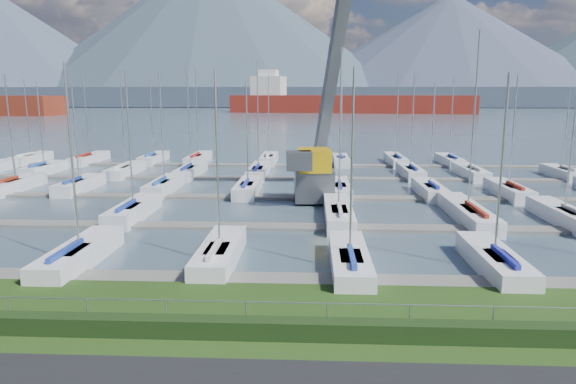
{
  "coord_description": "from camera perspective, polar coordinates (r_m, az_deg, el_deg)",
  "views": [
    {
      "loc": [
        1.39,
        -17.66,
        8.78
      ],
      "look_at": [
        0.0,
        12.0,
        3.0
      ],
      "focal_mm": 32.0,
      "sensor_mm": 36.0,
      "label": 1
    }
  ],
  "objects": [
    {
      "name": "crane",
      "position": [
        43.47,
        3.54,
        6.44
      ],
      "size": [
        5.93,
        13.23,
        22.35
      ],
      "rotation": [
        0.0,
        0.0,
        0.07
      ],
      "color": "#54575B",
      "rests_on": "water"
    },
    {
      "name": "docks",
      "position": [
        44.6,
        0.84,
        -0.63
      ],
      "size": [
        90.0,
        41.6,
        0.25
      ],
      "color": "slate",
      "rests_on": "water"
    },
    {
      "name": "water",
      "position": [
        277.82,
        2.42,
        9.11
      ],
      "size": [
        800.0,
        540.0,
        0.2
      ],
      "primitive_type": "cube",
      "color": "#465866"
    },
    {
      "name": "fence",
      "position": [
        19.27,
        -1.7,
        -12.15
      ],
      "size": [
        80.0,
        0.04,
        0.04
      ],
      "primitive_type": "cylinder",
      "rotation": [
        0.0,
        1.57,
        0.0
      ],
      "color": "#94969C",
      "rests_on": "grass"
    },
    {
      "name": "path",
      "position": [
        17.14,
        -2.49,
        -19.77
      ],
      "size": [
        160.0,
        2.0,
        0.04
      ],
      "primitive_type": "cube",
      "color": "black",
      "rests_on": "grass"
    },
    {
      "name": "sailboat_fleet",
      "position": [
        46.53,
        -2.56,
        6.83
      ],
      "size": [
        73.33,
        49.78,
        13.5
      ],
      "color": "beige",
      "rests_on": "water"
    },
    {
      "name": "mountains",
      "position": [
        424.03,
        3.61,
        16.12
      ],
      "size": [
        1190.0,
        360.0,
        115.0
      ],
      "color": "#434B62",
      "rests_on": "water"
    },
    {
      "name": "foothill",
      "position": [
        347.68,
        2.49,
        10.54
      ],
      "size": [
        900.0,
        80.0,
        12.0
      ],
      "primitive_type": "cube",
      "color": "#3A4555",
      "rests_on": "water"
    },
    {
      "name": "hedge",
      "position": [
        19.26,
        -1.78,
        -14.94
      ],
      "size": [
        80.0,
        0.7,
        0.7
      ],
      "primitive_type": "cube",
      "color": "black",
      "rests_on": "grass"
    },
    {
      "name": "cargo_ship_mid",
      "position": [
        237.2,
        5.85,
        9.67
      ],
      "size": [
        109.78,
        34.29,
        21.5
      ],
      "rotation": [
        0.0,
        0.0,
        -0.15
      ],
      "color": "maroon",
      "rests_on": "water"
    }
  ]
}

